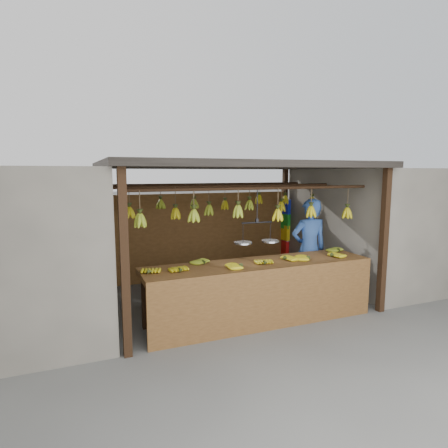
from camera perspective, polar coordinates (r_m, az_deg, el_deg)
name	(u,v)px	position (r m, az deg, el deg)	size (l,w,h in m)	color
ground	(230,298)	(6.83, 0.96, -11.19)	(80.00, 80.00, 0.00)	#5B5B57
stall	(223,187)	(6.77, -0.09, 5.67)	(4.30, 3.30, 2.40)	black
neighbor_right	(387,224)	(8.61, 23.62, -0.01)	(3.00, 3.00, 2.30)	slate
counter	(263,277)	(5.56, 5.93, -8.05)	(3.50, 0.80, 0.96)	brown
hanging_bananas	(231,208)	(6.49, 1.02, 2.47)	(3.59, 2.24, 0.40)	#92A523
balance_scale	(257,239)	(5.64, 5.01, -2.29)	(0.71, 0.29, 0.82)	black
vendor	(309,249)	(6.74, 12.82, -3.77)	(0.65, 0.43, 1.79)	#3359A5
bag_bundles	(285,227)	(8.65, 9.34, -0.50)	(0.08, 0.26, 1.30)	#1426BF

